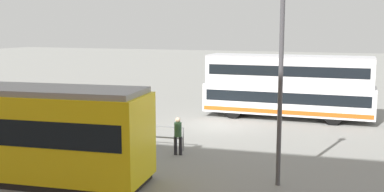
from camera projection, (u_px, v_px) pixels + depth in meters
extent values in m
plane|color=gray|center=(217.00, 125.00, 26.31)|extent=(160.00, 160.00, 0.00)
cube|color=white|center=(287.00, 99.00, 28.14)|extent=(10.05, 2.63, 1.73)
cube|color=white|center=(288.00, 71.00, 27.90)|extent=(9.75, 2.52, 1.65)
cube|color=black|center=(287.00, 95.00, 28.11)|extent=(9.55, 2.65, 0.64)
cube|color=black|center=(288.00, 70.00, 27.88)|extent=(9.25, 2.54, 0.60)
cube|color=#D85919|center=(287.00, 109.00, 28.24)|extent=(9.85, 2.66, 0.24)
cube|color=#B2B2B7|center=(289.00, 56.00, 27.77)|extent=(9.75, 2.52, 0.10)
cylinder|color=black|center=(237.00, 107.00, 29.27)|extent=(1.05, 2.40, 1.00)
cylinder|color=black|center=(334.00, 113.00, 27.34)|extent=(1.05, 2.40, 1.00)
cylinder|color=#4C3F2D|center=(84.00, 136.00, 22.13)|extent=(0.14, 0.14, 0.80)
cylinder|color=#4C3F2D|center=(88.00, 136.00, 22.04)|extent=(0.14, 0.14, 0.80)
cylinder|color=black|center=(85.00, 121.00, 21.98)|extent=(0.34, 0.34, 0.62)
sphere|color=beige|center=(85.00, 112.00, 21.91)|extent=(0.22, 0.22, 0.22)
cylinder|color=black|center=(180.00, 146.00, 20.21)|extent=(0.14, 0.14, 0.81)
cylinder|color=black|center=(176.00, 146.00, 20.25)|extent=(0.14, 0.14, 0.81)
cylinder|color=#335938|center=(178.00, 129.00, 20.13)|extent=(0.37, 0.37, 0.63)
sphere|color=beige|center=(178.00, 120.00, 20.06)|extent=(0.22, 0.22, 0.22)
cube|color=gray|center=(87.00, 122.00, 22.11)|extent=(9.52, 0.89, 0.06)
cube|color=gray|center=(87.00, 132.00, 22.18)|extent=(9.52, 0.89, 0.06)
cylinder|color=gray|center=(183.00, 139.00, 20.91)|extent=(0.07, 0.07, 1.05)
cylinder|color=gray|center=(87.00, 133.00, 22.19)|extent=(0.07, 0.07, 1.05)
cylinder|color=gray|center=(2.00, 127.00, 23.46)|extent=(0.07, 0.07, 1.05)
cylinder|color=slate|center=(39.00, 111.00, 23.78)|extent=(0.10, 0.10, 2.57)
cube|color=#D8D84C|center=(37.00, 94.00, 23.62)|extent=(1.01, 0.14, 0.69)
cylinder|color=#4C4C51|center=(280.00, 89.00, 15.92)|extent=(0.16, 0.16, 6.86)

